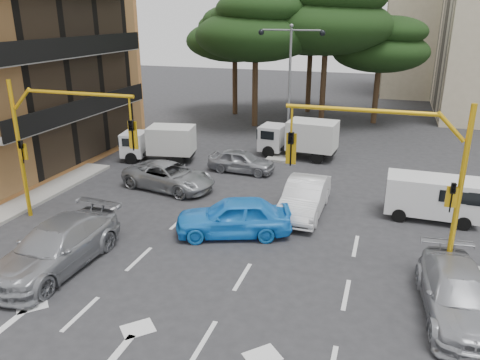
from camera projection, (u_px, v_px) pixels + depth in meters
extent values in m
plane|color=#28282B|center=(189.00, 268.00, 16.61)|extent=(120.00, 120.00, 0.00)
cube|color=gray|center=(287.00, 148.00, 30.91)|extent=(1.40, 6.00, 0.15)
cube|color=black|center=(65.00, 64.00, 24.79)|extent=(0.12, 14.72, 11.20)
cube|color=black|center=(447.00, 13.00, 39.51)|extent=(0.12, 11.04, 16.20)
cube|color=#C5B694|center=(467.00, 18.00, 49.53)|extent=(16.00, 12.00, 16.00)
cube|color=black|center=(388.00, 23.00, 52.04)|extent=(0.12, 11.04, 14.20)
cylinder|color=#382616|center=(255.00, 95.00, 36.64)|extent=(0.44, 0.44, 4.95)
ellipsoid|color=black|center=(256.00, 35.00, 35.14)|extent=(9.15, 9.15, 3.87)
ellipsoid|color=black|center=(262.00, 9.00, 33.97)|extent=(6.86, 6.86, 2.86)
ellipsoid|color=black|center=(250.00, 17.00, 35.11)|extent=(6.07, 6.07, 2.64)
cylinder|color=#382616|center=(323.00, 91.00, 36.90)|extent=(0.44, 0.44, 5.40)
ellipsoid|color=black|center=(327.00, 26.00, 35.26)|extent=(9.98, 9.98, 4.22)
ellipsoid|color=black|center=(322.00, 6.00, 35.19)|extent=(6.62, 6.62, 2.88)
cylinder|color=#382616|center=(235.00, 88.00, 41.17)|extent=(0.44, 0.44, 4.50)
ellipsoid|color=black|center=(235.00, 41.00, 39.80)|extent=(8.32, 8.32, 3.52)
ellipsoid|color=black|center=(240.00, 20.00, 38.70)|extent=(6.24, 6.24, 2.60)
ellipsoid|color=black|center=(230.00, 26.00, 39.81)|extent=(5.52, 5.52, 2.40)
cylinder|color=#382616|center=(376.00, 98.00, 37.76)|extent=(0.44, 0.44, 4.05)
ellipsoid|color=black|center=(380.00, 52.00, 36.53)|extent=(7.49, 7.49, 3.17)
ellipsoid|color=black|center=(390.00, 31.00, 35.48)|extent=(5.62, 5.62, 2.34)
ellipsoid|color=black|center=(375.00, 37.00, 36.58)|extent=(4.97, 4.97, 2.16)
cylinder|color=#382616|center=(309.00, 84.00, 42.04)|extent=(0.44, 0.44, 4.95)
ellipsoid|color=black|center=(311.00, 32.00, 40.53)|extent=(9.15, 9.15, 3.87)
ellipsoid|color=black|center=(319.00, 9.00, 39.37)|extent=(6.86, 6.86, 2.86)
ellipsoid|color=black|center=(307.00, 16.00, 40.50)|extent=(6.07, 6.07, 2.64)
cylinder|color=gold|center=(459.00, 197.00, 14.89)|extent=(0.18, 0.18, 6.00)
cylinder|color=gold|center=(451.00, 127.00, 14.29)|extent=(0.95, 0.14, 0.95)
cylinder|color=gold|center=(360.00, 110.00, 14.97)|extent=(4.80, 0.14, 0.14)
cylinder|color=gold|center=(292.00, 119.00, 15.77)|extent=(0.08, 0.08, 0.90)
imported|color=black|center=(291.00, 149.00, 16.12)|extent=(0.20, 0.24, 1.20)
cube|color=gold|center=(291.00, 149.00, 16.19)|extent=(0.36, 0.06, 1.10)
imported|color=black|center=(452.00, 198.00, 14.82)|extent=(0.16, 0.20, 1.00)
cube|color=gold|center=(451.00, 197.00, 14.91)|extent=(0.35, 0.08, 0.70)
cylinder|color=gold|center=(20.00, 151.00, 19.89)|extent=(0.18, 0.18, 6.00)
cylinder|color=gold|center=(22.00, 99.00, 18.97)|extent=(0.95, 0.14, 0.95)
cylinder|color=gold|center=(79.00, 93.00, 18.06)|extent=(4.80, 0.14, 0.14)
cylinder|color=gold|center=(130.00, 108.00, 17.57)|extent=(0.08, 0.08, 0.90)
imported|color=black|center=(132.00, 136.00, 17.92)|extent=(0.20, 0.24, 1.20)
cube|color=gold|center=(133.00, 135.00, 17.99)|extent=(0.36, 0.06, 1.10)
imported|color=black|center=(22.00, 152.00, 19.69)|extent=(0.16, 0.20, 1.00)
cube|color=gold|center=(23.00, 152.00, 19.78)|extent=(0.35, 0.08, 0.70)
cylinder|color=slate|center=(289.00, 90.00, 29.62)|extent=(0.16, 0.16, 7.50)
cylinder|color=slate|center=(277.00, 30.00, 28.65)|extent=(1.80, 0.10, 0.10)
sphere|color=black|center=(261.00, 32.00, 29.00)|extent=(0.36, 0.36, 0.36)
cylinder|color=slate|center=(306.00, 30.00, 28.13)|extent=(1.80, 0.10, 0.10)
sphere|color=black|center=(323.00, 33.00, 27.89)|extent=(0.36, 0.36, 0.36)
sphere|color=slate|center=(291.00, 26.00, 28.31)|extent=(0.24, 0.24, 0.24)
imported|color=silver|center=(305.00, 197.00, 20.85)|extent=(1.72, 4.74, 1.55)
imported|color=#1C85E7|center=(233.00, 217.00, 18.84)|extent=(5.01, 3.36, 1.58)
imported|color=gray|center=(56.00, 247.00, 16.39)|extent=(2.42, 5.61, 1.61)
imported|color=gray|center=(169.00, 176.00, 23.87)|extent=(5.19, 3.13, 1.35)
imported|color=#94969C|center=(241.00, 161.00, 26.42)|extent=(3.84, 1.70, 1.29)
imported|color=#9A9BA1|center=(458.00, 295.00, 13.76)|extent=(2.39, 5.03, 1.42)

